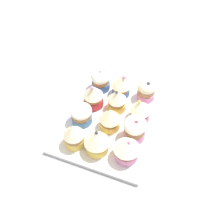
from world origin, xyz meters
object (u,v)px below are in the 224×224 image
object	(u,v)px
cupcake_0	(127,149)
cupcake_5	(110,118)
cupcake_11	(101,80)
cupcake_1	(135,128)
cupcake_8	(74,135)
cupcake_7	(121,85)
cupcake_10	(93,96)
cupcake_2	(140,110)
cupcake_4	(98,142)
baking_tray	(112,120)
cupcake_6	(116,100)
cupcake_9	(81,114)
cupcake_3	(147,90)

from	to	relation	value
cupcake_0	cupcake_5	size ratio (longest dim) A/B	0.95
cupcake_11	cupcake_1	bearing A→B (deg)	-131.85
cupcake_8	cupcake_11	distance (cm)	21.58
cupcake_7	cupcake_10	size ratio (longest dim) A/B	0.94
cupcake_2	cupcake_7	world-z (taller)	cupcake_7
cupcake_4	cupcake_10	xyz separation A→B (cm)	(14.09, 7.36, 0.00)
cupcake_5	cupcake_8	world-z (taller)	cupcake_8
baking_tray	cupcake_4	bearing A→B (deg)	-177.86
cupcake_0	cupcake_7	distance (cm)	22.11
cupcake_0	cupcake_6	xyz separation A→B (cm)	(14.37, 8.08, 0.23)
baking_tray	cupcake_9	bearing A→B (deg)	116.63
cupcake_3	cupcake_11	bearing A→B (deg)	94.45
cupcake_0	cupcake_6	distance (cm)	16.49
cupcake_7	cupcake_10	world-z (taller)	cupcake_10
cupcake_4	cupcake_10	bearing A→B (deg)	27.59
cupcake_7	cupcake_10	distance (cm)	9.28
cupcake_7	cupcake_10	xyz separation A→B (cm)	(-6.97, 6.12, 0.16)
cupcake_0	cupcake_5	distance (cm)	10.43
cupcake_4	cupcake_10	size ratio (longest dim) A/B	0.96
cupcake_2	cupcake_3	world-z (taller)	cupcake_2
cupcake_6	cupcake_11	size ratio (longest dim) A/B	1.07
cupcake_2	cupcake_4	size ratio (longest dim) A/B	0.95
cupcake_7	cupcake_9	size ratio (longest dim) A/B	1.25
cupcake_4	cupcake_10	distance (cm)	15.89
cupcake_11	cupcake_8	bearing A→B (deg)	-176.63
cupcake_6	cupcake_9	bearing A→B (deg)	136.97
cupcake_0	cupcake_9	size ratio (longest dim) A/B	1.14
cupcake_8	cupcake_7	bearing A→B (deg)	-14.35
cupcake_10	cupcake_7	bearing A→B (deg)	-41.25
cupcake_10	cupcake_6	bearing A→B (deg)	-81.46
cupcake_2	cupcake_7	size ratio (longest dim) A/B	0.97
cupcake_8	cupcake_9	xyz separation A→B (cm)	(7.52, 1.33, -0.82)
cupcake_3	cupcake_8	world-z (taller)	cupcake_8
cupcake_7	cupcake_8	xyz separation A→B (cm)	(-21.39, 5.47, 0.18)
cupcake_6	cupcake_8	distance (cm)	16.56
cupcake_10	cupcake_11	bearing A→B (deg)	5.03
cupcake_9	cupcake_11	size ratio (longest dim) A/B	0.85
cupcake_1	cupcake_2	distance (cm)	6.59
cupcake_3	cupcake_4	distance (cm)	23.20
cupcake_1	cupcake_8	bearing A→B (deg)	118.73
cupcake_0	cupcake_4	xyz separation A→B (cm)	(-0.72, 7.41, 0.42)
baking_tray	cupcake_11	bearing A→B (deg)	36.63
cupcake_1	cupcake_8	xyz separation A→B (cm)	(-7.74, 14.13, 0.25)
cupcake_5	cupcake_7	world-z (taller)	cupcake_7
cupcake_8	cupcake_11	size ratio (longest dim) A/B	1.08
baking_tray	cupcake_6	distance (cm)	5.99
baking_tray	cupcake_0	bearing A→B (deg)	-142.79
baking_tray	cupcake_2	size ratio (longest dim) A/B	4.46
cupcake_4	cupcake_6	size ratio (longest dim) A/B	1.01
cupcake_2	cupcake_6	distance (cm)	7.68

